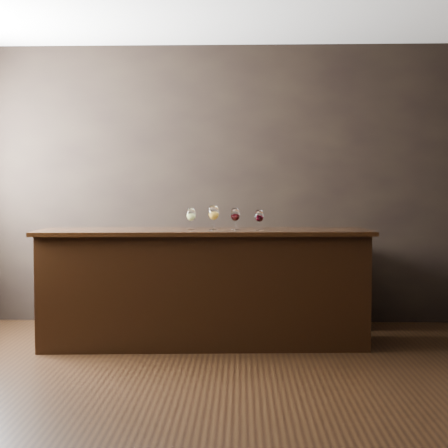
{
  "coord_description": "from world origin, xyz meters",
  "views": [
    {
      "loc": [
        0.35,
        -4.07,
        1.35
      ],
      "look_at": [
        0.21,
        1.28,
        1.05
      ],
      "focal_mm": 50.0,
      "sensor_mm": 36.0,
      "label": 1
    }
  ],
  "objects_px": {
    "back_bar_shelf": "(229,285)",
    "glass_red_b": "(259,216)",
    "glass_amber": "(214,213)",
    "glass_red_a": "(235,215)",
    "glass_white": "(191,215)",
    "bar_counter": "(204,290)"
  },
  "relations": [
    {
      "from": "glass_white",
      "to": "bar_counter",
      "type": "bearing_deg",
      "value": -12.24
    },
    {
      "from": "bar_counter",
      "to": "glass_white",
      "type": "xyz_separation_m",
      "value": [
        -0.12,
        0.02,
        0.65
      ]
    },
    {
      "from": "glass_white",
      "to": "glass_red_a",
      "type": "distance_m",
      "value": 0.38
    },
    {
      "from": "glass_amber",
      "to": "glass_red_b",
      "type": "relative_size",
      "value": 1.21
    },
    {
      "from": "bar_counter",
      "to": "glass_amber",
      "type": "distance_m",
      "value": 0.67
    },
    {
      "from": "glass_amber",
      "to": "glass_red_a",
      "type": "relative_size",
      "value": 1.12
    },
    {
      "from": "bar_counter",
      "to": "glass_amber",
      "type": "xyz_separation_m",
      "value": [
        0.08,
        -0.01,
        0.66
      ]
    },
    {
      "from": "glass_red_a",
      "to": "back_bar_shelf",
      "type": "bearing_deg",
      "value": 95.6
    },
    {
      "from": "glass_red_a",
      "to": "glass_red_b",
      "type": "height_order",
      "value": "glass_red_a"
    },
    {
      "from": "back_bar_shelf",
      "to": "glass_red_b",
      "type": "distance_m",
      "value": 1.09
    },
    {
      "from": "bar_counter",
      "to": "glass_white",
      "type": "relative_size",
      "value": 14.68
    },
    {
      "from": "glass_white",
      "to": "glass_red_b",
      "type": "xyz_separation_m",
      "value": [
        0.59,
        -0.05,
        -0.01
      ]
    },
    {
      "from": "glass_amber",
      "to": "glass_red_b",
      "type": "xyz_separation_m",
      "value": [
        0.39,
        -0.01,
        -0.02
      ]
    },
    {
      "from": "glass_red_a",
      "to": "glass_white",
      "type": "bearing_deg",
      "value": 177.76
    },
    {
      "from": "bar_counter",
      "to": "glass_white",
      "type": "bearing_deg",
      "value": 164.83
    },
    {
      "from": "back_bar_shelf",
      "to": "glass_white",
      "type": "bearing_deg",
      "value": -113.09
    },
    {
      "from": "bar_counter",
      "to": "glass_amber",
      "type": "height_order",
      "value": "glass_amber"
    },
    {
      "from": "back_bar_shelf",
      "to": "glass_amber",
      "type": "relative_size",
      "value": 10.78
    },
    {
      "from": "glass_amber",
      "to": "glass_red_b",
      "type": "distance_m",
      "value": 0.39
    },
    {
      "from": "back_bar_shelf",
      "to": "glass_red_b",
      "type": "relative_size",
      "value": 13.05
    },
    {
      "from": "back_bar_shelf",
      "to": "glass_white",
      "type": "height_order",
      "value": "glass_white"
    },
    {
      "from": "glass_amber",
      "to": "glass_red_a",
      "type": "bearing_deg",
      "value": 6.38
    }
  ]
}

